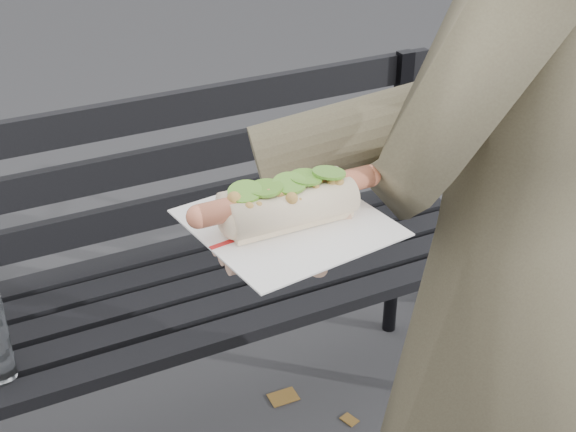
{
  "coord_description": "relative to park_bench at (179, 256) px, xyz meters",
  "views": [
    {
      "loc": [
        -0.4,
        -0.62,
        1.55
      ],
      "look_at": [
        -0.08,
        0.04,
        1.12
      ],
      "focal_mm": 50.0,
      "sensor_mm": 36.0,
      "label": 1
    }
  ],
  "objects": [
    {
      "name": "person",
      "position": [
        0.26,
        -0.79,
        0.36
      ],
      "size": [
        0.74,
        0.6,
        1.76
      ],
      "primitive_type": "imported",
      "rotation": [
        0.0,
        0.0,
        3.45
      ],
      "color": "brown",
      "rests_on": "ground"
    },
    {
      "name": "park_bench",
      "position": [
        0.0,
        0.0,
        0.0
      ],
      "size": [
        1.5,
        0.44,
        0.88
      ],
      "color": "black",
      "rests_on": "ground"
    },
    {
      "name": "held_hotdog",
      "position": [
        0.05,
        -0.81,
        0.63
      ],
      "size": [
        0.63,
        0.3,
        0.2
      ],
      "color": "brown"
    }
  ]
}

